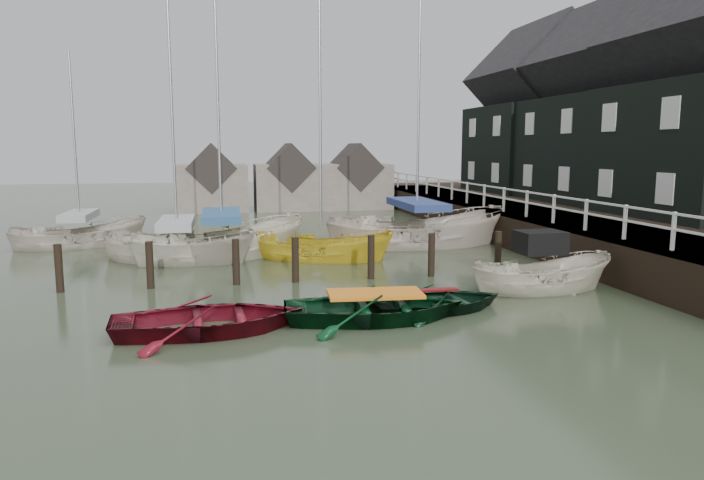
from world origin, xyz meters
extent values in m
plane|color=#293220|center=(0.00, 0.00, 0.00)|extent=(120.00, 120.00, 0.00)
cube|color=black|center=(9.50, 10.00, 1.40)|extent=(3.00, 32.00, 0.20)
cube|color=silver|center=(8.00, 10.00, 2.45)|extent=(0.06, 32.00, 0.06)
cube|color=silver|center=(8.00, 10.00, 2.05)|extent=(0.06, 32.00, 0.06)
cube|color=black|center=(15.00, 10.00, 0.00)|extent=(14.00, 38.00, 1.50)
cube|color=black|center=(15.00, 12.00, 4.00)|extent=(6.00, 7.00, 5.00)
cube|color=black|center=(15.00, 12.00, 8.25)|extent=(6.11, 7.14, 6.11)
cube|color=black|center=(15.00, 19.00, 4.00)|extent=(6.40, 7.00, 5.00)
cube|color=black|center=(15.00, 19.00, 8.25)|extent=(6.52, 7.14, 6.52)
cylinder|color=black|center=(-8.00, 3.00, 0.50)|extent=(0.22, 0.22, 1.80)
cylinder|color=black|center=(-5.50, 3.00, 0.50)|extent=(0.22, 0.22, 1.80)
cylinder|color=black|center=(-3.00, 3.00, 0.50)|extent=(0.22, 0.22, 1.80)
cylinder|color=black|center=(-1.20, 3.00, 0.50)|extent=(0.22, 0.22, 1.80)
cylinder|color=black|center=(1.20, 3.00, 0.50)|extent=(0.22, 0.22, 1.80)
cylinder|color=black|center=(3.20, 3.00, 0.50)|extent=(0.22, 0.22, 1.80)
cylinder|color=black|center=(5.50, 3.00, 0.50)|extent=(0.22, 0.22, 1.80)
cube|color=#665B51|center=(-4.00, 26.00, 1.50)|extent=(4.50, 4.00, 3.00)
cube|color=#282321|center=(-4.00, 26.00, 2.80)|extent=(3.18, 4.08, 3.18)
cube|color=#665B51|center=(1.00, 26.00, 1.50)|extent=(4.50, 4.00, 3.00)
cube|color=#282321|center=(1.00, 26.00, 2.80)|extent=(3.18, 4.08, 3.18)
cube|color=#665B51|center=(5.50, 26.00, 1.50)|extent=(4.50, 4.00, 3.00)
cube|color=#282321|center=(5.50, 26.00, 2.80)|extent=(3.18, 4.08, 3.18)
imported|color=#5D0D18|center=(-3.70, -1.88, 0.00)|extent=(4.51, 3.37, 0.89)
imported|color=black|center=(0.19, -1.68, 0.00)|extent=(4.59, 3.44, 0.90)
imported|color=black|center=(2.00, -1.13, 0.00)|extent=(3.90, 3.02, 0.74)
imported|color=beige|center=(5.61, 0.26, 0.00)|extent=(4.36, 1.74, 1.67)
cube|color=black|center=(5.61, 0.46, 1.42)|extent=(1.33, 1.03, 0.65)
imported|color=#BCB3A0|center=(-5.02, 7.52, 0.00)|extent=(6.41, 4.44, 2.32)
cylinder|color=#B2B2B7|center=(-5.02, 7.52, 5.96)|extent=(0.10, 0.10, 9.36)
cube|color=#9A9A9F|center=(-5.02, 7.52, 1.40)|extent=(3.51, 2.40, 0.30)
imported|color=beige|center=(-3.41, 7.90, 0.00)|extent=(7.41, 5.21, 2.68)
cylinder|color=#B2B2B7|center=(-3.41, 7.90, 5.70)|extent=(0.10, 0.10, 8.44)
cube|color=navy|center=(-3.41, 7.90, 1.60)|extent=(4.06, 2.82, 0.30)
imported|color=gold|center=(0.20, 6.87, 0.00)|extent=(5.81, 4.15, 2.11)
cylinder|color=#B2B2B7|center=(0.20, 6.87, 5.58)|extent=(0.10, 0.10, 8.85)
imported|color=beige|center=(4.66, 9.21, 0.00)|extent=(7.84, 3.17, 2.99)
cylinder|color=#B2B2B7|center=(4.66, 9.21, 6.82)|extent=(0.10, 0.10, 10.35)
cube|color=navy|center=(4.66, 9.21, 1.76)|extent=(4.31, 1.69, 0.30)
imported|color=#BCAFA1|center=(-9.28, 11.98, 0.00)|extent=(5.88, 3.89, 2.12)
cylinder|color=#B2B2B7|center=(-9.28, 11.98, 4.58)|extent=(0.10, 0.10, 6.82)
cube|color=#949499|center=(-9.28, 11.98, 1.29)|extent=(3.22, 2.11, 0.30)
camera|label=1|loc=(-3.32, -15.97, 4.15)|focal=32.00mm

